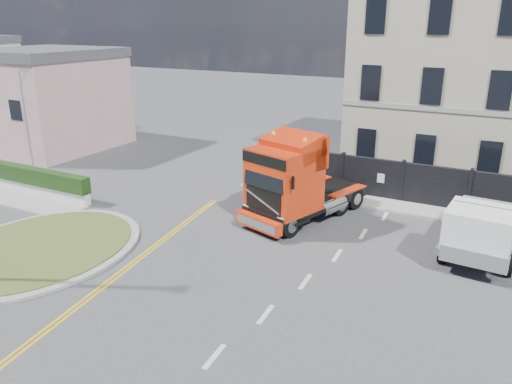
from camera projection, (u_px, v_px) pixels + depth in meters
The scene contains 11 objects.
ground at pixel (236, 258), 18.50m from camera, with size 120.00×120.00×0.00m, color #424244.
traffic_island at pixel (39, 249), 19.08m from camera, with size 6.80×6.80×0.17m.
hedge_wall at pixel (29, 179), 25.28m from camera, with size 8.00×0.55×1.35m.
pavement_side at pixel (12, 198), 24.59m from camera, with size 8.50×1.80×0.10m, color #999994.
seaside_bldg_pink at pixel (48, 103), 33.91m from camera, with size 8.00×8.00×6.00m, color beige.
hoarding_fence at pixel (459, 190), 22.77m from camera, with size 18.80×0.25×2.00m.
georgian_building at pixel (477, 69), 27.70m from camera, with size 12.30×10.30×12.80m.
pavement_far at pixel (440, 214), 22.57m from camera, with size 20.00×1.60×0.12m, color #999994.
truck at pixel (294, 184), 21.39m from camera, with size 4.15×6.81×3.83m.
flatbed_pickup at pixel (480, 231), 17.88m from camera, with size 2.49×5.55×2.26m.
lamppost_slim at pixel (25, 111), 28.47m from camera, with size 0.24×0.47×5.80m.
Camera 1 is at (8.50, -14.36, 8.38)m, focal length 35.00 mm.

